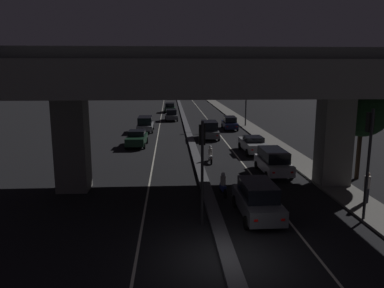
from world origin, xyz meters
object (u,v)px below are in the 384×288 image
(car_dark_green_lead_oncoming, at_px, (137,138))
(car_grey_third_oncoming, at_px, (171,115))
(traffic_light_right_of_median, at_px, (369,146))
(car_silver_second_oncoming, at_px, (145,124))
(car_dark_blue_fifth, at_px, (230,123))
(motorcycle_blue_filtering_near, at_px, (223,186))
(car_white_second, at_px, (273,161))
(car_silver_third, at_px, (253,144))
(motorcycle_white_filtering_mid, at_px, (210,155))
(car_grey_fourth, at_px, (209,130))
(traffic_light_left_of_median, at_px, (202,155))
(car_grey_lead, at_px, (257,199))
(pedestrian_on_sidewalk, at_px, (367,187))
(car_dark_green_fourth_oncoming, at_px, (170,107))
(street_lamp, at_px, (243,94))

(car_dark_green_lead_oncoming, xyz_separation_m, car_grey_third_oncoming, (3.59, 19.86, 0.08))
(traffic_light_right_of_median, distance_m, car_silver_second_oncoming, 32.16)
(car_dark_blue_fifth, height_order, motorcycle_blue_filtering_near, car_dark_blue_fifth)
(car_dark_green_lead_oncoming, bearing_deg, car_dark_blue_fifth, 135.24)
(car_white_second, xyz_separation_m, car_grey_third_oncoming, (-7.33, 30.84, -0.06))
(car_silver_third, height_order, car_grey_third_oncoming, car_grey_third_oncoming)
(car_white_second, height_order, car_grey_third_oncoming, car_white_second)
(car_white_second, relative_size, motorcycle_white_filtering_mid, 2.54)
(car_dark_blue_fifth, bearing_deg, car_grey_fourth, 154.96)
(traffic_light_left_of_median, distance_m, traffic_light_right_of_median, 8.17)
(traffic_light_left_of_median, xyz_separation_m, car_silver_second_oncoming, (-4.59, 29.38, -2.50))
(car_grey_third_oncoming, bearing_deg, car_silver_third, 15.72)
(motorcycle_white_filtering_mid, bearing_deg, car_dark_green_lead_oncoming, 39.92)
(car_grey_lead, relative_size, motorcycle_white_filtering_mid, 2.56)
(car_dark_blue_fifth, bearing_deg, car_dark_green_lead_oncoming, 134.90)
(car_grey_third_oncoming, distance_m, pedestrian_on_sidewalk, 39.19)
(car_silver_second_oncoming, height_order, car_grey_third_oncoming, car_silver_second_oncoming)
(car_grey_lead, relative_size, car_dark_green_fourth_oncoming, 1.06)
(motorcycle_white_filtering_mid, bearing_deg, pedestrian_on_sidewalk, -145.58)
(car_white_second, bearing_deg, car_silver_second_oncoming, 27.14)
(car_grey_lead, xyz_separation_m, car_dark_green_fourth_oncoming, (-4.41, 51.14, -0.08))
(car_grey_lead, bearing_deg, traffic_light_right_of_median, -99.41)
(traffic_light_right_of_median, xyz_separation_m, car_dark_blue_fifth, (-1.90, 30.51, -2.99))
(car_white_second, xyz_separation_m, motorcycle_white_filtering_mid, (-4.28, 3.60, -0.33))
(car_grey_lead, height_order, car_white_second, car_grey_lead)
(car_dark_green_fourth_oncoming, distance_m, motorcycle_white_filtering_mid, 39.42)
(car_dark_green_lead_oncoming, relative_size, motorcycle_blue_filtering_near, 2.62)
(traffic_light_left_of_median, xyz_separation_m, car_dark_green_fourth_oncoming, (-1.46, 51.92, -2.63))
(street_lamp, bearing_deg, car_white_second, -95.68)
(traffic_light_left_of_median, relative_size, motorcycle_blue_filtering_near, 2.97)
(car_grey_lead, distance_m, car_grey_third_oncoming, 39.32)
(car_dark_green_lead_oncoming, relative_size, motorcycle_white_filtering_mid, 2.51)
(traffic_light_right_of_median, relative_size, car_dark_green_fourth_oncoming, 1.31)
(car_grey_third_oncoming, xyz_separation_m, car_dark_green_fourth_oncoming, (-0.20, 12.04, -0.01))
(car_silver_third, distance_m, pedestrian_on_sidewalk, 14.49)
(car_grey_lead, distance_m, car_white_second, 8.83)
(car_grey_lead, bearing_deg, car_silver_third, -12.57)
(car_silver_third, distance_m, motorcycle_white_filtering_mid, 5.72)
(car_silver_second_oncoming, xyz_separation_m, car_dark_green_fourth_oncoming, (3.12, 22.54, -0.13))
(car_silver_third, height_order, car_silver_second_oncoming, car_silver_second_oncoming)
(car_grey_fourth, distance_m, motorcycle_white_filtering_mid, 11.19)
(car_white_second, bearing_deg, car_grey_fourth, 11.68)
(car_dark_blue_fifth, relative_size, car_silver_second_oncoming, 0.94)
(street_lamp, relative_size, pedestrian_on_sidewalk, 4.14)
(street_lamp, distance_m, car_dark_green_lead_oncoming, 18.77)
(street_lamp, relative_size, car_silver_third, 1.50)
(car_grey_fourth, height_order, motorcycle_white_filtering_mid, car_grey_fourth)
(car_grey_third_oncoming, bearing_deg, street_lamp, 52.05)
(car_dark_green_fourth_oncoming, bearing_deg, motorcycle_white_filtering_mid, 6.53)
(traffic_light_left_of_median, bearing_deg, car_dark_blue_fifth, 78.39)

